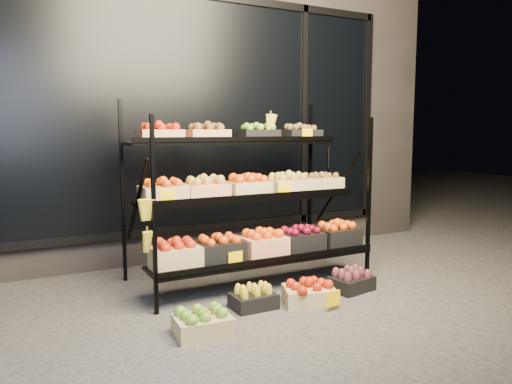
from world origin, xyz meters
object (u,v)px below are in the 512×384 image
display_rack (249,196)px  floor_crate_midleft (253,298)px  floor_crate_left (203,322)px  floor_crate_midright (309,293)px

display_rack → floor_crate_midleft: 1.00m
floor_crate_left → floor_crate_midright: 0.99m
floor_crate_left → floor_crate_midright: (0.98, 0.16, 0.00)m
display_rack → floor_crate_midleft: size_ratio=6.45×
display_rack → floor_crate_left: (-0.85, -0.94, -0.70)m
floor_crate_left → floor_crate_midleft: floor_crate_left is taller
floor_crate_left → floor_crate_midleft: (0.54, 0.29, -0.01)m
display_rack → floor_crate_left: bearing=-131.9°
floor_crate_midright → display_rack: bearing=120.2°
display_rack → floor_crate_left: size_ratio=5.50×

